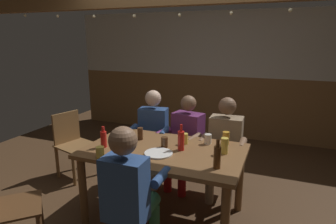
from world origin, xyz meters
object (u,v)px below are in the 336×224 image
Objects in this scene: pint_glass_5 at (208,139)px; pint_glass_7 at (100,152)px; chair_empty_near_left at (3,206)px; plate_0 at (158,153)px; pint_glass_2 at (226,138)px; bottle_0 at (104,139)px; person_3 at (130,190)px; pint_glass_3 at (185,139)px; dining_table at (164,159)px; person_0 at (152,133)px; pint_glass_0 at (224,146)px; chair_empty_near_right at (73,142)px; person_1 at (185,138)px; person_2 at (225,142)px; pint_glass_1 at (165,142)px; bottle_2 at (181,140)px; bottle_1 at (217,157)px; pint_glass_6 at (124,149)px.

pint_glass_5 is 1.13m from pint_glass_7.
chair_empty_near_left reaches higher than pint_glass_7.
plate_0 is 0.76m from pint_glass_2.
plate_0 is at bearing 3.51° from bottle_0.
person_3 is 0.96m from pint_glass_3.
dining_table is 1.32× the size of person_0.
chair_empty_near_left is 5.51× the size of pint_glass_0.
bottle_0 is at bearing -163.85° from dining_table.
person_1 is at bearing 116.30° from chair_empty_near_right.
dining_table is 1.36× the size of person_1.
chair_empty_near_left reaches higher than dining_table.
person_2 is 0.84m from pint_glass_1.
pint_glass_1 is at bearing 116.65° from person_0.
person_2 is 1.42m from bottle_0.
bottle_2 is 0.51m from pint_glass_2.
person_3 is 1.40× the size of chair_empty_near_left.
person_2 is 1.35× the size of chair_empty_near_right.
pint_glass_0 reaches higher than pint_glass_1.
pint_glass_0 reaches higher than pint_glass_7.
person_3 is 10.68× the size of pint_glass_3.
pint_glass_3 is (0.15, 0.36, 0.05)m from plate_0.
bottle_1 is 2.44× the size of pint_glass_5.
chair_empty_near_left is 8.25× the size of pint_glass_1.
dining_table is at bearing -73.37° from pint_glass_1.
person_0 is 0.98m from plate_0.
person_3 reaches higher than plate_0.
bottle_2 is (0.64, -0.67, 0.20)m from person_0.
pint_glass_5 is at bearing 21.86° from pint_glass_3.
person_1 is 4.52× the size of bottle_1.
pint_glass_6 reaches higher than pint_glass_1.
person_3 is 0.83m from bottle_0.
plate_0 is 0.55m from pint_glass_7.
chair_empty_near_left is 6.46× the size of pint_glass_2.
person_2 is (0.95, 0.00, -0.01)m from person_0.
pint_glass_5 is (0.39, -0.40, 0.17)m from person_1.
chair_empty_near_left is 7.90× the size of pint_glass_7.
chair_empty_near_right is 1.57m from chair_empty_near_left.
person_0 is 1.38× the size of chair_empty_near_right.
bottle_1 is 2.44× the size of pint_glass_1.
person_1 is 0.50m from person_2.
chair_empty_near_right is (-1.54, 0.44, -0.18)m from dining_table.
person_0 is at bearing 120.24° from chair_empty_near_right.
person_3 is 1.94m from chair_empty_near_right.
chair_empty_near_left is 1.55m from pint_glass_1.
person_1 is at bearing 89.60° from pint_glass_1.
chair_empty_near_left is at bearing -139.04° from plate_0.
pint_glass_6 is (-0.44, -0.37, -0.03)m from bottle_2.
dining_table is 1.34× the size of person_2.
bottle_1 reaches higher than pint_glass_0.
dining_table is at bearing 102.15° from person_1.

